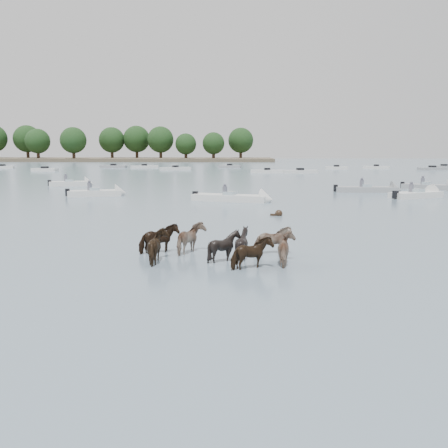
{
  "coord_description": "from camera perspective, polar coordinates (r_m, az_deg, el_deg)",
  "views": [
    {
      "loc": [
        0.1,
        -15.77,
        3.81
      ],
      "look_at": [
        -0.57,
        2.06,
        1.1
      ],
      "focal_mm": 39.31,
      "sensor_mm": 36.0,
      "label": 1
    }
  ],
  "objects": [
    {
      "name": "treeline",
      "position": [
        180.88,
        -21.13,
        9.07
      ],
      "size": [
        145.32,
        21.75,
        12.2
      ],
      "color": "#382619",
      "rests_on": "ground"
    },
    {
      "name": "ground",
      "position": [
        16.22,
        1.75,
        -4.95
      ],
      "size": [
        400.0,
        400.0,
        0.0
      ],
      "primitive_type": "plane",
      "color": "slate",
      "rests_on": "ground"
    },
    {
      "name": "motorboat_d",
      "position": [
        42.63,
        22.07,
        3.19
      ],
      "size": [
        5.11,
        3.84,
        1.92
      ],
      "rotation": [
        0.0,
        0.0,
        0.52
      ],
      "color": "silver",
      "rests_on": "ground"
    },
    {
      "name": "motorboat_b",
      "position": [
        36.49,
        1.92,
        3.0
      ],
      "size": [
        6.33,
        3.38,
        1.92
      ],
      "rotation": [
        0.0,
        0.0,
        -0.31
      ],
      "color": "silver",
      "rests_on": "ground"
    },
    {
      "name": "motorboat_f",
      "position": [
        54.74,
        -16.78,
        4.53
      ],
      "size": [
        4.76,
        2.77,
        1.92
      ],
      "rotation": [
        0.0,
        0.0,
        0.28
      ],
      "color": "silver",
      "rests_on": "ground"
    },
    {
      "name": "motorboat_c",
      "position": [
        46.7,
        17.13,
        3.86
      ],
      "size": [
        6.12,
        1.7,
        1.92
      ],
      "rotation": [
        0.0,
        0.0,
        -0.02
      ],
      "color": "gray",
      "rests_on": "ground"
    },
    {
      "name": "swimming_pony",
      "position": [
        28.73,
        6.29,
        1.17
      ],
      "size": [
        0.72,
        0.44,
        0.44
      ],
      "color": "black",
      "rests_on": "ground"
    },
    {
      "name": "shoreline",
      "position": [
        180.01,
        -20.93,
        7.03
      ],
      "size": [
        160.0,
        30.0,
        1.0
      ],
      "primitive_type": "cube",
      "color": "#4C4233",
      "rests_on": "ground"
    },
    {
      "name": "pony_herd",
      "position": [
        17.18,
        -0.51,
        -2.53
      ],
      "size": [
        6.13,
        3.66,
        1.25
      ],
      "color": "black",
      "rests_on": "ground"
    },
    {
      "name": "motorboat_e",
      "position": [
        51.61,
        23.3,
        3.96
      ],
      "size": [
        5.11,
        3.69,
        1.92
      ],
      "rotation": [
        0.0,
        0.0,
        -0.48
      ],
      "color": "gray",
      "rests_on": "ground"
    },
    {
      "name": "distant_flotilla",
      "position": [
        94.56,
        1.87,
        6.49
      ],
      "size": [
        101.99,
        26.67,
        0.93
      ],
      "color": "silver",
      "rests_on": "ground"
    },
    {
      "name": "motorboat_a",
      "position": [
        42.13,
        -13.84,
        3.52
      ],
      "size": [
        4.98,
        2.92,
        1.92
      ],
      "rotation": [
        0.0,
        0.0,
        0.3
      ],
      "color": "silver",
      "rests_on": "ground"
    }
  ]
}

